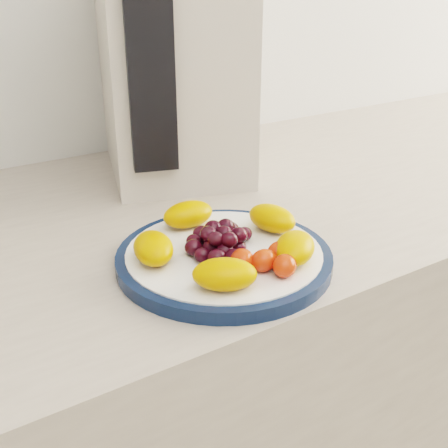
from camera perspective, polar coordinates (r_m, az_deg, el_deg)
plate_rim at (r=0.63m, az=0.00°, el=-3.49°), size 0.24×0.24×0.01m
plate_face at (r=0.63m, az=0.00°, el=-3.41°), size 0.22×0.22×0.02m
appliance_body at (r=0.91m, az=-5.49°, el=16.44°), size 0.28×0.33×0.35m
appliance_panel at (r=0.76m, az=-7.43°, el=15.05°), size 0.06×0.04×0.26m
fruit_plate at (r=0.62m, az=0.53°, el=-1.76°), size 0.21×0.20×0.03m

